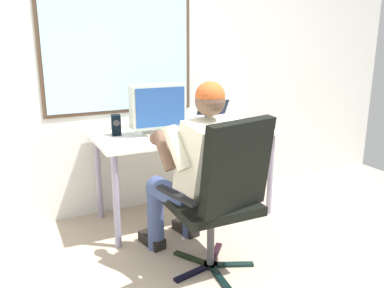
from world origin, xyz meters
The scene contains 8 objects.
wall_rear centered at (-0.01, 1.99, 1.39)m, with size 5.57×0.08×2.77m.
desk centered at (0.20, 1.59, 0.67)m, with size 1.50×0.69×0.76m.
office_chair centered at (0.03, 0.66, 0.60)m, with size 0.68×0.61×1.06m.
person_seated centered at (-0.02, 0.92, 0.67)m, with size 0.60×0.82×1.26m.
crt_monitor centered at (-0.04, 1.60, 0.98)m, with size 0.45×0.19×0.41m.
laptop centered at (0.55, 1.66, 0.81)m, with size 0.42×0.39×0.22m.
wine_glass centered at (0.24, 1.41, 0.87)m, with size 0.08×0.08×0.16m.
desk_speaker centered at (-0.35, 1.72, 0.84)m, with size 0.08×0.10×0.16m.
Camera 1 is at (-1.15, -1.36, 1.52)m, focal length 37.30 mm.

